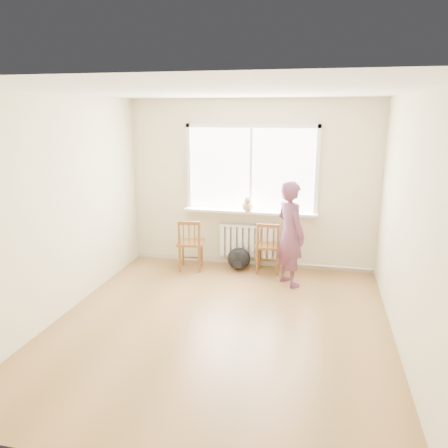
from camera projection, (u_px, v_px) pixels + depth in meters
The scene contains 13 objects.
floor at pixel (220, 326), 5.23m from camera, with size 4.50×4.50×0.00m, color #986A3E.
ceiling at pixel (219, 91), 4.56m from camera, with size 4.50×4.50×0.00m, color white.
back_wall at pixel (251, 185), 7.02m from camera, with size 4.00×0.01×2.70m, color beige.
window at pixel (251, 166), 6.92m from camera, with size 2.12×0.05×1.42m.
windowsill at pixel (250, 212), 7.02m from camera, with size 2.15×0.22×0.04m, color white.
radiator at pixel (249, 241), 7.16m from camera, with size 1.00×0.12×0.55m.
heating_pipe at pixel (326, 266), 7.02m from camera, with size 0.04×0.04×1.40m, color silver.
baseboard at pixel (250, 262), 7.33m from camera, with size 4.00×0.03×0.08m, color beige.
chair_left at pixel (190, 245), 6.98m from camera, with size 0.47×0.45×0.84m.
chair_right at pixel (268, 248), 6.85m from camera, with size 0.42×0.40×0.83m.
person at pixel (290, 234), 6.32m from camera, with size 0.56×0.37×1.55m, color #B33B70.
cat at pixel (248, 204), 6.91m from camera, with size 0.23×0.43×0.29m.
backpack at pixel (239, 259), 7.05m from camera, with size 0.37×0.28×0.37m, color black.
Camera 1 is at (1.09, -4.63, 2.49)m, focal length 35.00 mm.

